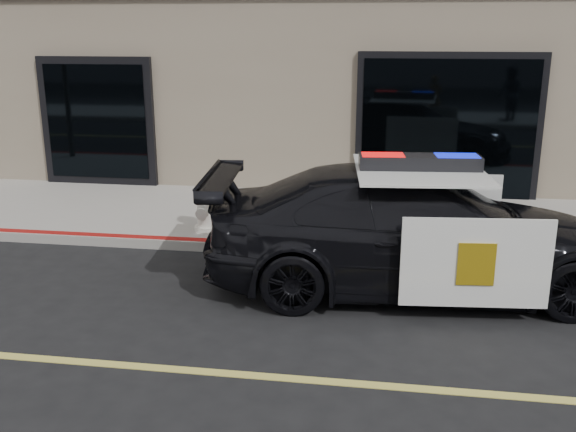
# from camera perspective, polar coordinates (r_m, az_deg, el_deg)

# --- Properties ---
(sidewalk_n) EXTENTS (60.00, 3.50, 0.15)m
(sidewalk_n) POSITION_cam_1_polar(r_m,az_deg,el_deg) (11.39, 19.23, -0.93)
(sidewalk_n) COLOR gray
(sidewalk_n) RESTS_ON ground
(police_car) EXTENTS (3.17, 5.79, 1.77)m
(police_car) POSITION_cam_1_polar(r_m,az_deg,el_deg) (8.40, 11.29, -1.19)
(police_car) COLOR black
(police_car) RESTS_ON ground
(fire_hydrant) EXTENTS (0.39, 0.54, 0.85)m
(fire_hydrant) POSITION_cam_1_polar(r_m,az_deg,el_deg) (10.27, -7.33, 0.80)
(fire_hydrant) COLOR silver
(fire_hydrant) RESTS_ON sidewalk_n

